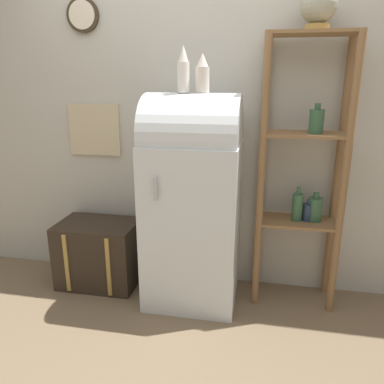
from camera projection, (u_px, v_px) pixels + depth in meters
The scene contains 8 objects.
ground_plane at pixel (186, 315), 2.61m from camera, with size 12.00×12.00×0.00m, color #7A664C.
wall_back at pixel (200, 111), 2.75m from camera, with size 7.00×0.09×2.70m.
refrigerator at pixel (193, 198), 2.62m from camera, with size 0.64×0.61×1.49m.
suitcase_trunk at pixel (99, 253), 2.96m from camera, with size 0.61×0.42×0.51m.
shelf_unit at pixel (303, 167), 2.53m from camera, with size 0.57×0.30×1.86m.
globe at pixel (319, 6), 2.25m from camera, with size 0.22×0.22×0.26m.
vase_left at pixel (183, 71), 2.37m from camera, with size 0.08×0.08×0.29m.
vase_center at pixel (202, 74), 2.38m from camera, with size 0.09×0.09×0.24m.
Camera 1 is at (0.47, -2.19, 1.58)m, focal length 35.00 mm.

